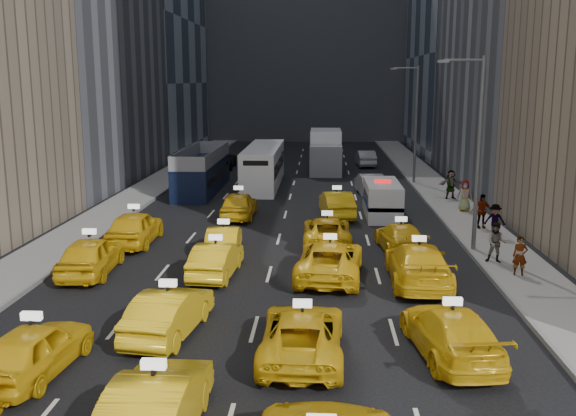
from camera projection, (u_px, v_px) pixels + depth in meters
The scene contains 37 objects.
ground at pixel (247, 355), 18.86m from camera, with size 160.00×160.00×0.00m, color black.
sidewalk_west at pixel (136, 197), 43.86m from camera, with size 3.00×90.00×0.15m, color gray.
sidewalk_east at pixel (446, 200), 42.79m from camera, with size 3.00×90.00×0.15m, color gray.
curb_west at pixel (157, 197), 43.79m from camera, with size 0.15×90.00×0.18m, color slate.
curb_east at pixel (424, 199), 42.86m from camera, with size 0.15×90.00×0.18m, color slate.
streetlight_near at pixel (476, 147), 29.17m from camera, with size 2.15×0.22×9.00m.
streetlight_far at pixel (415, 120), 48.75m from camera, with size 2.15×0.22×9.00m.
taxi_1 at pixel (156, 407), 14.24m from camera, with size 1.71×4.91×1.62m, color yellow.
taxi_4 at pixel (34, 349), 17.46m from camera, with size 1.75×4.34×1.48m, color yellow.
taxi_5 at pixel (169, 312), 20.24m from camera, with size 1.57×4.51×1.49m, color yellow.
taxi_6 at pixel (302, 334), 18.62m from camera, with size 2.34×5.08×1.41m, color yellow.
taxi_7 at pixel (451, 332), 18.68m from camera, with size 2.04×5.01×1.46m, color yellow.
taxi_8 at pixel (91, 255), 26.55m from camera, with size 1.90×4.71×1.61m, color yellow.
taxi_9 at pixel (216, 259), 26.30m from camera, with size 1.50×4.31×1.42m, color yellow.
taxi_10 at pixel (330, 260), 26.07m from camera, with size 2.51×5.45×1.52m, color yellow.
taxi_11 at pixel (418, 264), 25.28m from camera, with size 2.28×5.61×1.63m, color yellow.
taxi_12 at pixel (135, 228), 31.37m from camera, with size 1.98×4.92×1.68m, color yellow.
taxi_13 at pixel (224, 240), 29.56m from camera, with size 1.43×4.09×1.35m, color yellow.
taxi_14 at pixel (327, 231), 31.28m from camera, with size 2.27×4.93×1.37m, color yellow.
taxi_15 at pixel (401, 237), 30.13m from camera, with size 1.86×4.59×1.33m, color yellow.
taxi_16 at pixel (239, 205), 37.38m from camera, with size 1.85×4.60×1.57m, color yellow.
taxi_17 at pixel (337, 204), 37.66m from camera, with size 1.62×4.66×1.53m, color yellow.
nypd_van at pixel (382, 200), 37.76m from camera, with size 2.25×5.21×2.20m.
double_decker at pixel (202, 170), 46.26m from camera, with size 3.80×10.81×3.08m.
city_bus at pixel (263, 166), 48.68m from camera, with size 3.60×11.80×3.00m.
box_truck at pixel (326, 151), 56.20m from camera, with size 3.19×7.97×3.57m.
misc_car_0 at pixel (370, 184), 44.92m from camera, with size 1.61×4.61×1.52m, color #9A9BA1.
misc_car_1 at pixel (220, 160), 58.43m from camera, with size 2.60×5.65×1.57m, color black.
misc_car_2 at pixel (323, 154), 62.02m from camera, with size 2.33×5.73×1.66m, color gray.
misc_car_3 at pixel (268, 156), 62.40m from camera, with size 1.57×3.91×1.33m, color black.
misc_car_4 at pixel (365, 158), 59.79m from camera, with size 1.57×4.51×1.49m, color #94989B.
pedestrian_0 at pixel (520, 256), 25.90m from camera, with size 0.59×0.39×1.62m, color gray.
pedestrian_1 at pixel (496, 243), 27.70m from camera, with size 0.86×0.47×1.77m, color gray.
pedestrian_2 at pixel (495, 220), 32.28m from camera, with size 1.08×0.45×1.67m, color gray.
pedestrian_3 at pixel (481, 211), 34.14m from camera, with size 1.08×0.49×1.84m, color gray.
pedestrian_4 at pixel (465, 196), 38.60m from camera, with size 0.92×0.50×1.88m, color gray.
pedestrian_5 at pixel (451, 184), 42.60m from camera, with size 1.79×0.51×1.93m, color gray.
Camera 1 is at (2.13, -17.55, 7.96)m, focal length 40.00 mm.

